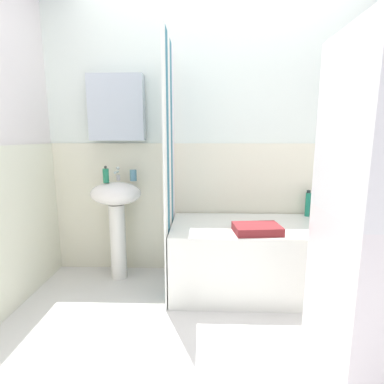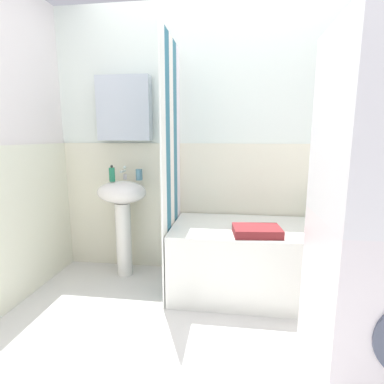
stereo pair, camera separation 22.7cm
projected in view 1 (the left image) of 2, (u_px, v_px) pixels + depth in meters
The scene contains 12 objects.
ground_plane at pixel (229, 366), 1.71m from camera, with size 4.80×5.60×0.04m, color silver.
wall_back_tiled at pixel (214, 150), 2.75m from camera, with size 3.60×0.18×2.40m.
sink at pixel (116, 209), 2.63m from camera, with size 0.44×0.34×0.88m.
faucet at pixel (118, 174), 2.66m from camera, with size 0.03×0.12×0.12m.
soap_dispenser at pixel (106, 175), 2.54m from camera, with size 0.05×0.05×0.14m.
toothbrush_cup at pixel (133, 175), 2.66m from camera, with size 0.06×0.06×0.10m, color teal.
bathtub at pixel (265, 257), 2.50m from camera, with size 1.54×0.71×0.56m, color silver.
shower_curtain at pixel (169, 170), 2.39m from camera, with size 0.01×0.71×2.00m.
shampoo_bottle at pixel (335, 204), 2.70m from camera, with size 0.04×0.04×0.23m.
body_wash_bottle at pixel (324, 205), 2.69m from camera, with size 0.06×0.06×0.21m.
lotion_bottle at pixel (308, 204), 2.69m from camera, with size 0.04×0.04×0.24m.
towel_folded at pixel (257, 229), 2.24m from camera, with size 0.34×0.23×0.06m, color maroon.
Camera 1 is at (-0.16, -1.51, 1.27)m, focal length 28.27 mm.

